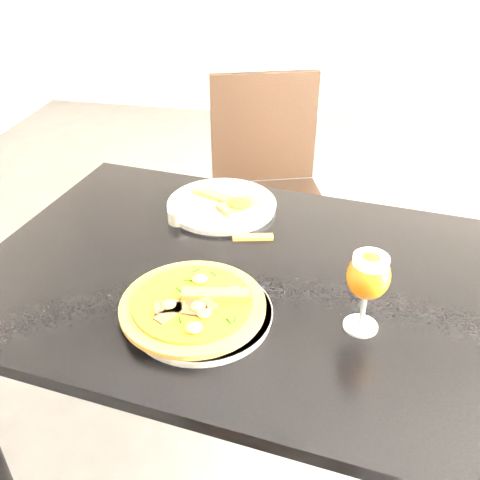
% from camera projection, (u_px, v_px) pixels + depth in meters
% --- Properties ---
extents(ground, '(6.00, 6.00, 0.00)m').
position_uv_depth(ground, '(351.00, 477.00, 1.58)').
color(ground, '#545457').
rests_on(ground, ground).
extents(dining_table, '(1.29, 0.95, 0.75)m').
position_uv_depth(dining_table, '(250.00, 304.00, 1.22)').
color(dining_table, black).
rests_on(dining_table, ground).
extents(chair_far, '(0.53, 0.53, 0.91)m').
position_uv_depth(chair_far, '(268.00, 190.00, 2.02)').
color(chair_far, black).
rests_on(chair_far, ground).
extents(plate_main, '(0.36, 0.36, 0.01)m').
position_uv_depth(plate_main, '(201.00, 313.00, 1.05)').
color(plate_main, silver).
rests_on(plate_main, dining_table).
extents(pizza, '(0.29, 0.29, 0.03)m').
position_uv_depth(pizza, '(193.00, 304.00, 1.04)').
color(pizza, olive).
rests_on(pizza, plate_main).
extents(plate_second, '(0.30, 0.30, 0.02)m').
position_uv_depth(plate_second, '(222.00, 205.00, 1.41)').
color(plate_second, silver).
rests_on(plate_second, dining_table).
extents(crust_scraps, '(0.20, 0.14, 0.01)m').
position_uv_depth(crust_scraps, '(231.00, 202.00, 1.39)').
color(crust_scraps, olive).
rests_on(crust_scraps, plate_second).
extents(loose_crust, '(0.10, 0.04, 0.01)m').
position_uv_depth(loose_crust, '(253.00, 237.00, 1.28)').
color(loose_crust, olive).
rests_on(loose_crust, dining_table).
extents(sauce_cup, '(0.05, 0.05, 0.04)m').
position_uv_depth(sauce_cup, '(178.00, 215.00, 1.34)').
color(sauce_cup, beige).
rests_on(sauce_cup, dining_table).
extents(beer_glass, '(0.08, 0.08, 0.17)m').
position_uv_depth(beer_glass, '(368.00, 277.00, 0.96)').
color(beer_glass, '#B8BCC1').
rests_on(beer_glass, dining_table).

